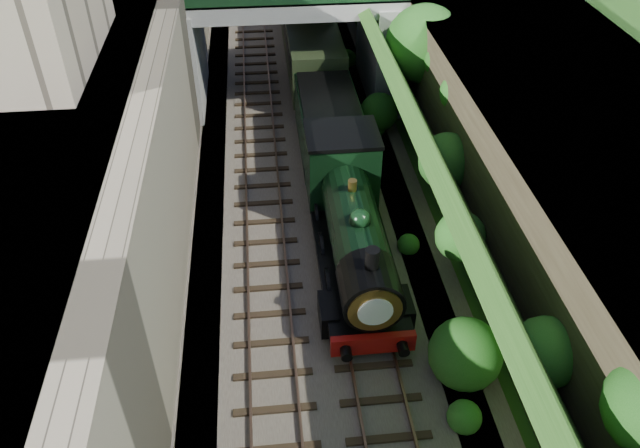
% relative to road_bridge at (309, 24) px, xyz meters
% --- Properties ---
extents(trackbed, '(10.00, 90.00, 0.20)m').
position_rel_road_bridge_xyz_m(trackbed, '(-0.94, -4.00, -3.98)').
color(trackbed, '#473F38').
rests_on(trackbed, ground).
extents(retaining_wall, '(1.00, 90.00, 7.00)m').
position_rel_road_bridge_xyz_m(retaining_wall, '(-6.44, -4.00, -0.58)').
color(retaining_wall, '#756B56').
rests_on(retaining_wall, ground).
extents(street_plateau_left, '(6.00, 90.00, 7.00)m').
position_rel_road_bridge_xyz_m(street_plateau_left, '(-9.94, -4.00, -0.58)').
color(street_plateau_left, '#262628').
rests_on(street_plateau_left, ground).
extents(street_plateau_right, '(8.00, 90.00, 6.25)m').
position_rel_road_bridge_xyz_m(street_plateau_right, '(8.56, -4.00, -0.95)').
color(street_plateau_right, '#262628').
rests_on(street_plateau_right, ground).
extents(embankment_slope, '(4.55, 90.00, 6.41)m').
position_rel_road_bridge_xyz_m(embankment_slope, '(4.12, -4.99, -1.20)').
color(embankment_slope, '#1E4714').
rests_on(embankment_slope, ground).
extents(track_left, '(2.50, 90.00, 0.20)m').
position_rel_road_bridge_xyz_m(track_left, '(-2.94, -4.00, -3.83)').
color(track_left, black).
rests_on(track_left, trackbed).
extents(track_right, '(2.50, 90.00, 0.20)m').
position_rel_road_bridge_xyz_m(track_right, '(0.26, -4.00, -3.83)').
color(track_right, black).
rests_on(track_right, trackbed).
extents(road_bridge, '(16.00, 6.40, 7.25)m').
position_rel_road_bridge_xyz_m(road_bridge, '(0.00, 0.00, 0.00)').
color(road_bridge, gray).
rests_on(road_bridge, ground).
extents(building_near, '(4.00, 8.00, 4.00)m').
position_rel_road_bridge_xyz_m(building_near, '(-10.44, -10.00, 4.92)').
color(building_near, gray).
rests_on(building_near, street_plateau_left).
extents(tree, '(3.60, 3.80, 6.60)m').
position_rel_road_bridge_xyz_m(tree, '(4.97, -4.75, 0.57)').
color(tree, black).
rests_on(tree, ground).
extents(locomotive, '(3.10, 10.22, 3.83)m').
position_rel_road_bridge_xyz_m(locomotive, '(0.26, -14.14, -2.18)').
color(locomotive, black).
rests_on(locomotive, trackbed).
extents(tender, '(2.70, 6.00, 3.05)m').
position_rel_road_bridge_xyz_m(tender, '(0.26, -6.78, -2.46)').
color(tender, black).
rests_on(tender, trackbed).
extents(coach_front, '(2.90, 18.00, 3.70)m').
position_rel_road_bridge_xyz_m(coach_front, '(0.26, 5.82, -2.03)').
color(coach_front, black).
rests_on(coach_front, trackbed).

